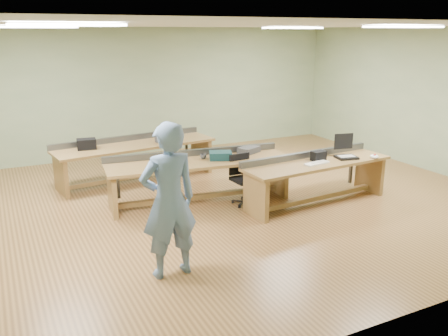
{
  "coord_description": "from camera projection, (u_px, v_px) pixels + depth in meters",
  "views": [
    {
      "loc": [
        -3.36,
        -7.09,
        2.9
      ],
      "look_at": [
        -0.14,
        -0.6,
        0.81
      ],
      "focal_mm": 38.0,
      "sensor_mm": 36.0,
      "label": 1
    }
  ],
  "objects": [
    {
      "name": "workbench_back",
      "position": [
        135.0,
        153.0,
        9.48
      ],
      "size": [
        3.28,
        1.24,
        0.86
      ],
      "rotation": [
        0.0,
        0.0,
        0.12
      ],
      "color": "olive",
      "rests_on": "floor"
    },
    {
      "name": "ceiling",
      "position": [
        215.0,
        25.0,
        7.51
      ],
      "size": [
        10.0,
        10.0,
        0.0
      ],
      "primitive_type": "plane",
      "color": "silver",
      "rests_on": "wall_back"
    },
    {
      "name": "wall_back",
      "position": [
        144.0,
        92.0,
        11.37
      ],
      "size": [
        10.0,
        0.04,
        3.0
      ],
      "primitive_type": "cube",
      "color": "#9CAD83",
      "rests_on": "floor"
    },
    {
      "name": "tray_back",
      "position": [
        164.0,
        139.0,
        9.54
      ],
      "size": [
        0.34,
        0.28,
        0.12
      ],
      "primitive_type": "cube",
      "rotation": [
        0.0,
        0.0,
        0.17
      ],
      "color": "#373739",
      "rests_on": "workbench_back"
    },
    {
      "name": "drinks_can",
      "position": [
        185.0,
        160.0,
        8.01
      ],
      "size": [
        0.08,
        0.08,
        0.12
      ],
      "primitive_type": "cylinder",
      "rotation": [
        0.0,
        0.0,
        -0.32
      ],
      "color": "silver",
      "rests_on": "workbench_mid"
    },
    {
      "name": "mug",
      "position": [
        203.0,
        156.0,
        8.29
      ],
      "size": [
        0.13,
        0.13,
        0.09
      ],
      "primitive_type": "imported",
      "rotation": [
        0.0,
        0.0,
        0.17
      ],
      "color": "#373739",
      "rests_on": "workbench_mid"
    },
    {
      "name": "laptop_base",
      "position": [
        346.0,
        157.0,
        8.33
      ],
      "size": [
        0.41,
        0.36,
        0.04
      ],
      "primitive_type": "cube",
      "rotation": [
        0.0,
        0.0,
        -0.21
      ],
      "color": "black",
      "rests_on": "workbench_front"
    },
    {
      "name": "fluor_panels",
      "position": [
        215.0,
        27.0,
        7.52
      ],
      "size": [
        6.2,
        3.5,
        0.03
      ],
      "color": "white",
      "rests_on": "ceiling"
    },
    {
      "name": "parts_bin_teal",
      "position": [
        220.0,
        156.0,
        8.26
      ],
      "size": [
        0.46,
        0.41,
        0.13
      ],
      "primitive_type": "cube",
      "rotation": [
        0.0,
        0.0,
        -0.38
      ],
      "color": "#12343A",
      "rests_on": "workbench_mid"
    },
    {
      "name": "parts_bin_grey",
      "position": [
        249.0,
        150.0,
        8.71
      ],
      "size": [
        0.47,
        0.4,
        0.11
      ],
      "primitive_type": "cube",
      "rotation": [
        0.0,
        0.0,
        0.43
      ],
      "color": "#373739",
      "rests_on": "workbench_mid"
    },
    {
      "name": "wall_front",
      "position": [
        397.0,
        185.0,
        4.48
      ],
      "size": [
        10.0,
        0.04,
        3.0
      ],
      "primitive_type": "cube",
      "color": "#9CAD83",
      "rests_on": "floor"
    },
    {
      "name": "trackball_mouse",
      "position": [
        374.0,
        156.0,
        8.33
      ],
      "size": [
        0.17,
        0.19,
        0.07
      ],
      "primitive_type": "ellipsoid",
      "rotation": [
        0.0,
        0.0,
        -0.26
      ],
      "color": "white",
      "rests_on": "workbench_front"
    },
    {
      "name": "floor",
      "position": [
        216.0,
        203.0,
        8.34
      ],
      "size": [
        10.0,
        10.0,
        0.0
      ],
      "primitive_type": "plane",
      "color": "olive",
      "rests_on": "ground"
    },
    {
      "name": "workbench_mid",
      "position": [
        199.0,
        171.0,
        8.27
      ],
      "size": [
        3.29,
        1.23,
        0.86
      ],
      "rotation": [
        0.0,
        0.0,
        -0.12
      ],
      "color": "olive",
      "rests_on": "floor"
    },
    {
      "name": "task_chair",
      "position": [
        244.0,
        186.0,
        8.23
      ],
      "size": [
        0.49,
        0.49,
        0.86
      ],
      "rotation": [
        0.0,
        0.0,
        0.06
      ],
      "color": "black",
      "rests_on": "floor"
    },
    {
      "name": "workbench_front",
      "position": [
        316.0,
        172.0,
        8.19
      ],
      "size": [
        2.8,
        0.93,
        0.86
      ],
      "rotation": [
        0.0,
        0.0,
        0.07
      ],
      "color": "olive",
      "rests_on": "floor"
    },
    {
      "name": "camera_bag",
      "position": [
        318.0,
        156.0,
        8.18
      ],
      "size": [
        0.25,
        0.17,
        0.17
      ],
      "primitive_type": "cube",
      "rotation": [
        0.0,
        0.0,
        0.04
      ],
      "color": "black",
      "rests_on": "workbench_front"
    },
    {
      "name": "storage_box_back",
      "position": [
        87.0,
        144.0,
        8.97
      ],
      "size": [
        0.37,
        0.29,
        0.2
      ],
      "primitive_type": "cube",
      "rotation": [
        0.0,
        0.0,
        -0.12
      ],
      "color": "black",
      "rests_on": "workbench_back"
    },
    {
      "name": "keyboard",
      "position": [
        317.0,
        163.0,
        7.98
      ],
      "size": [
        0.49,
        0.24,
        0.03
      ],
      "primitive_type": "cube",
      "rotation": [
        0.0,
        0.0,
        0.19
      ],
      "color": "silver",
      "rests_on": "workbench_front"
    },
    {
      "name": "wall_right",
      "position": [
        428.0,
        100.0,
        10.06
      ],
      "size": [
        0.04,
        8.0,
        3.0
      ],
      "primitive_type": "cube",
      "color": "#9CAD83",
      "rests_on": "floor"
    },
    {
      "name": "person",
      "position": [
        169.0,
        201.0,
        5.63
      ],
      "size": [
        0.72,
        0.49,
        1.92
      ],
      "primitive_type": "imported",
      "rotation": [
        0.0,
        0.0,
        3.18
      ],
      "color": "slate",
      "rests_on": "floor"
    },
    {
      "name": "laptop_screen",
      "position": [
        344.0,
        141.0,
        8.38
      ],
      "size": [
        0.35,
        0.09,
        0.28
      ],
      "primitive_type": "cube",
      "rotation": [
        0.0,
        0.0,
        -0.21
      ],
      "color": "black",
      "rests_on": "laptop_base"
    }
  ]
}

